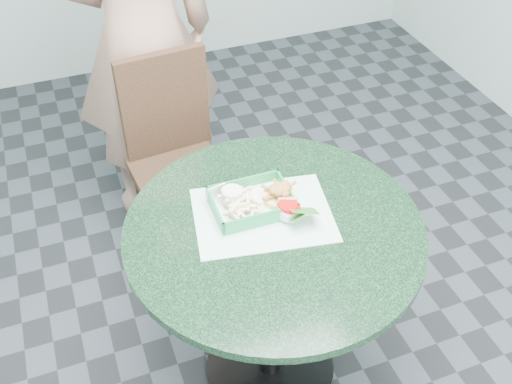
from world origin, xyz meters
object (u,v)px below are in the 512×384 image
object	(u,v)px
cafe_table	(273,268)
sauce_ramekin	(232,199)
dining_chair	(174,149)
crab_sandwich	(280,196)
food_basket	(252,209)

from	to	relation	value
cafe_table	sauce_ramekin	bearing A→B (deg)	124.57
dining_chair	crab_sandwich	bearing A→B (deg)	-80.65
crab_sandwich	sauce_ramekin	world-z (taller)	crab_sandwich
cafe_table	dining_chair	size ratio (longest dim) A/B	0.99
cafe_table	crab_sandwich	xyz separation A→B (m)	(0.05, 0.09, 0.22)
cafe_table	crab_sandwich	distance (m)	0.24
dining_chair	sauce_ramekin	xyz separation A→B (m)	(0.04, -0.67, 0.27)
dining_chair	crab_sandwich	xyz separation A→B (m)	(0.18, -0.70, 0.27)
crab_sandwich	sauce_ramekin	size ratio (longest dim) A/B	1.65
food_basket	crab_sandwich	world-z (taller)	crab_sandwich
cafe_table	food_basket	xyz separation A→B (m)	(-0.03, 0.10, 0.19)
cafe_table	food_basket	bearing A→B (deg)	109.30
food_basket	sauce_ramekin	size ratio (longest dim) A/B	3.74
food_basket	sauce_ramekin	bearing A→B (deg)	151.10
dining_chair	crab_sandwich	size ratio (longest dim) A/B	8.58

